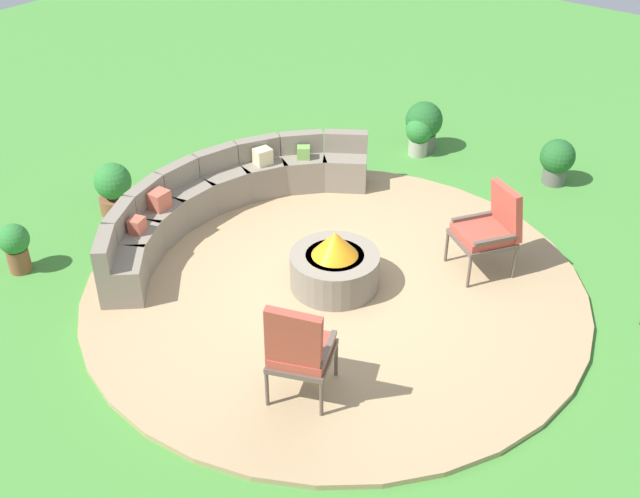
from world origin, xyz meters
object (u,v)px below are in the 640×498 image
(curved_stone_bench, at_px, (221,199))
(potted_plant_4, at_px, (424,124))
(potted_plant_1, at_px, (419,134))
(potted_plant_3, at_px, (15,245))
(fire_pit, at_px, (335,265))
(lounge_chair_front_right, at_px, (491,227))
(potted_plant_2, at_px, (114,188))
(potted_plant_0, at_px, (557,160))
(lounge_chair_front_left, at_px, (299,349))

(curved_stone_bench, bearing_deg, potted_plant_4, -14.87)
(potted_plant_1, bearing_deg, potted_plant_3, 159.04)
(fire_pit, height_order, lounge_chair_front_right, lounge_chair_front_right)
(potted_plant_2, bearing_deg, lounge_chair_front_right, -68.81)
(lounge_chair_front_right, distance_m, potted_plant_1, 3.00)
(fire_pit, bearing_deg, potted_plant_1, 16.87)
(lounge_chair_front_right, height_order, potted_plant_2, lounge_chair_front_right)
(fire_pit, relative_size, lounge_chair_front_right, 0.95)
(potted_plant_0, height_order, potted_plant_4, potted_plant_4)
(potted_plant_2, relative_size, potted_plant_4, 0.92)
(curved_stone_bench, xyz_separation_m, lounge_chair_front_right, (1.06, -3.07, 0.24))
(potted_plant_3, bearing_deg, lounge_chair_front_left, -85.14)
(curved_stone_bench, distance_m, lounge_chair_front_left, 3.27)
(lounge_chair_front_left, relative_size, lounge_chair_front_right, 1.11)
(potted_plant_1, relative_size, potted_plant_4, 0.78)
(potted_plant_4, bearing_deg, potted_plant_2, 151.33)
(potted_plant_2, distance_m, potted_plant_4, 4.45)
(potted_plant_0, bearing_deg, potted_plant_1, 101.75)
(potted_plant_2, bearing_deg, curved_stone_bench, -63.89)
(lounge_chair_front_left, bearing_deg, lounge_chair_front_right, 59.78)
(fire_pit, distance_m, potted_plant_1, 3.52)
(curved_stone_bench, xyz_separation_m, potted_plant_2, (-0.62, 1.26, 0.00))
(potted_plant_0, distance_m, potted_plant_1, 1.95)
(potted_plant_2, height_order, potted_plant_4, potted_plant_4)
(lounge_chair_front_left, xyz_separation_m, potted_plant_2, (1.20, 3.96, -0.28))
(lounge_chair_front_left, bearing_deg, potted_plant_1, 87.08)
(lounge_chair_front_right, relative_size, potted_plant_1, 1.78)
(curved_stone_bench, height_order, potted_plant_1, curved_stone_bench)
(curved_stone_bench, xyz_separation_m, potted_plant_4, (3.28, -0.87, 0.06))
(potted_plant_1, bearing_deg, potted_plant_4, 9.76)
(fire_pit, bearing_deg, potted_plant_4, 16.55)
(lounge_chair_front_left, xyz_separation_m, potted_plant_4, (5.10, 1.83, -0.22))
(curved_stone_bench, bearing_deg, potted_plant_3, 152.52)
(potted_plant_2, bearing_deg, fire_pit, -83.40)
(curved_stone_bench, distance_m, potted_plant_2, 1.41)
(curved_stone_bench, distance_m, potted_plant_0, 4.50)
(lounge_chair_front_left, height_order, potted_plant_2, lounge_chair_front_left)
(potted_plant_1, bearing_deg, curved_stone_bench, 163.89)
(fire_pit, bearing_deg, curved_stone_bench, 82.58)
(curved_stone_bench, xyz_separation_m, potted_plant_0, (3.51, -2.81, -0.00))
(fire_pit, distance_m, curved_stone_bench, 1.94)
(lounge_chair_front_left, height_order, potted_plant_3, lounge_chair_front_left)
(potted_plant_3, bearing_deg, potted_plant_0, -34.75)
(potted_plant_4, bearing_deg, potted_plant_1, -170.24)
(curved_stone_bench, xyz_separation_m, potted_plant_1, (3.12, -0.90, -0.03))
(lounge_chair_front_left, height_order, potted_plant_0, lounge_chair_front_left)
(lounge_chair_front_right, bearing_deg, potted_plant_0, -50.81)
(fire_pit, height_order, potted_plant_3, fire_pit)
(potted_plant_2, xyz_separation_m, potted_plant_4, (3.90, -2.13, 0.05))
(potted_plant_3, bearing_deg, potted_plant_1, -20.96)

